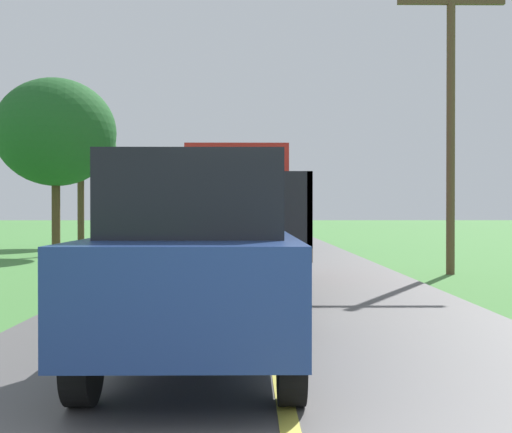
{
  "coord_description": "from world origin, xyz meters",
  "views": [
    {
      "loc": [
        -0.27,
        -2.18,
        1.52
      ],
      "look_at": [
        -0.13,
        11.06,
        1.4
      ],
      "focal_mm": 46.63,
      "sensor_mm": 36.0,
      "label": 1
    }
  ],
  "objects_px": {
    "roadside_tree_mid_right": "(56,133)",
    "roadside_tree_far_left": "(81,146)",
    "banana_truck_near": "(236,213)",
    "utility_pole_roadside": "(451,115)",
    "following_car": "(199,259)",
    "banana_truck_far": "(249,212)"
  },
  "relations": [
    {
      "from": "banana_truck_near",
      "to": "roadside_tree_far_left",
      "type": "bearing_deg",
      "value": 114.57
    },
    {
      "from": "roadside_tree_mid_right",
      "to": "roadside_tree_far_left",
      "type": "xyz_separation_m",
      "value": [
        -0.7,
        6.03,
        0.12
      ]
    },
    {
      "from": "utility_pole_roadside",
      "to": "banana_truck_near",
      "type": "bearing_deg",
      "value": -153.13
    },
    {
      "from": "roadside_tree_mid_right",
      "to": "roadside_tree_far_left",
      "type": "height_order",
      "value": "roadside_tree_mid_right"
    },
    {
      "from": "roadside_tree_mid_right",
      "to": "following_car",
      "type": "height_order",
      "value": "roadside_tree_mid_right"
    },
    {
      "from": "banana_truck_near",
      "to": "utility_pole_roadside",
      "type": "xyz_separation_m",
      "value": [
        5.04,
        2.55,
        2.33
      ]
    },
    {
      "from": "roadside_tree_mid_right",
      "to": "following_car",
      "type": "bearing_deg",
      "value": -69.59
    },
    {
      "from": "banana_truck_far",
      "to": "following_car",
      "type": "relative_size",
      "value": 1.42
    },
    {
      "from": "following_car",
      "to": "roadside_tree_far_left",
      "type": "bearing_deg",
      "value": 106.81
    },
    {
      "from": "banana_truck_near",
      "to": "roadside_tree_far_left",
      "type": "distance_m",
      "value": 16.79
    },
    {
      "from": "roadside_tree_mid_right",
      "to": "banana_truck_far",
      "type": "bearing_deg",
      "value": 33.6
    },
    {
      "from": "banana_truck_near",
      "to": "roadside_tree_mid_right",
      "type": "height_order",
      "value": "roadside_tree_mid_right"
    },
    {
      "from": "utility_pole_roadside",
      "to": "banana_truck_far",
      "type": "bearing_deg",
      "value": 113.99
    },
    {
      "from": "banana_truck_near",
      "to": "roadside_tree_mid_right",
      "type": "relative_size",
      "value": 0.98
    },
    {
      "from": "banana_truck_near",
      "to": "utility_pole_roadside",
      "type": "relative_size",
      "value": 0.85
    },
    {
      "from": "utility_pole_roadside",
      "to": "roadside_tree_far_left",
      "type": "height_order",
      "value": "utility_pole_roadside"
    },
    {
      "from": "banana_truck_near",
      "to": "following_car",
      "type": "height_order",
      "value": "banana_truck_near"
    },
    {
      "from": "banana_truck_far",
      "to": "following_car",
      "type": "distance_m",
      "value": 20.36
    },
    {
      "from": "roadside_tree_mid_right",
      "to": "following_car",
      "type": "xyz_separation_m",
      "value": [
        5.98,
        -16.08,
        -3.05
      ]
    },
    {
      "from": "banana_truck_far",
      "to": "utility_pole_roadside",
      "type": "relative_size",
      "value": 0.85
    },
    {
      "from": "banana_truck_near",
      "to": "banana_truck_far",
      "type": "relative_size",
      "value": 1.0
    },
    {
      "from": "utility_pole_roadside",
      "to": "following_car",
      "type": "height_order",
      "value": "utility_pole_roadside"
    }
  ]
}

